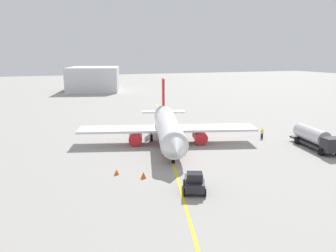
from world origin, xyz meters
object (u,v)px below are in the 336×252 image
at_px(safety_cone_nose, 117,172).
at_px(fuel_tanker, 315,138).
at_px(safety_cone_wingtip, 143,175).
at_px(airplane, 168,128).
at_px(refueling_worker, 262,134).
at_px(pushback_tug, 194,182).

bearing_deg(safety_cone_nose, fuel_tanker, 91.52).
distance_m(fuel_tanker, safety_cone_wingtip, 28.46).
distance_m(airplane, safety_cone_wingtip, 16.26).
distance_m(airplane, safety_cone_nose, 16.05).
xyz_separation_m(airplane, safety_cone_nose, (11.56, -10.89, -2.29)).
xyz_separation_m(airplane, safety_cone_wingtip, (13.85, -8.21, -2.26)).
xyz_separation_m(refueling_worker, safety_cone_wingtip, (11.48, -24.68, -0.45)).
bearing_deg(airplane, refueling_worker, 81.78).
bearing_deg(fuel_tanker, pushback_tug, -70.23).
height_order(airplane, pushback_tug, airplane).
height_order(refueling_worker, safety_cone_wingtip, refueling_worker).
relative_size(airplane, refueling_worker, 17.38).
bearing_deg(fuel_tanker, airplane, -118.18).
height_order(fuel_tanker, safety_cone_nose, fuel_tanker).
distance_m(airplane, pushback_tug, 20.04).
bearing_deg(fuel_tanker, safety_cone_wingtip, -83.71).
relative_size(fuel_tanker, refueling_worker, 6.19).
height_order(pushback_tug, safety_cone_nose, pushback_tug).
xyz_separation_m(fuel_tanker, pushback_tug, (8.76, -24.37, -0.72)).
xyz_separation_m(airplane, pushback_tug, (19.50, -4.32, -1.62)).
distance_m(fuel_tanker, refueling_worker, 9.14).
bearing_deg(safety_cone_nose, pushback_tug, 39.60).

